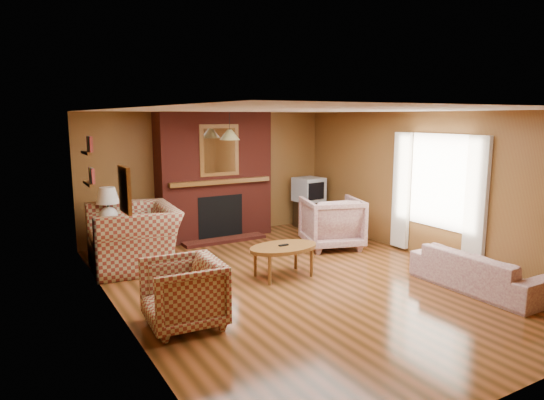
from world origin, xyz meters
TOP-DOWN VIEW (x-y plane):
  - floor at (0.00, 0.00)m, footprint 6.50×6.50m
  - ceiling at (0.00, 0.00)m, footprint 6.50×6.50m
  - wall_back at (0.00, 3.25)m, footprint 6.50×0.00m
  - wall_front at (0.00, -3.25)m, footprint 6.50×0.00m
  - wall_left at (-2.50, 0.00)m, footprint 0.00×6.50m
  - wall_right at (2.50, 0.00)m, footprint 0.00×6.50m
  - fireplace at (0.00, 2.98)m, footprint 2.20×0.82m
  - window_right at (2.45, -0.20)m, footprint 0.10×1.85m
  - bookshelf at (-2.44, 1.90)m, footprint 0.09×0.55m
  - botanical_print at (-2.47, -0.30)m, footprint 0.05×0.40m
  - pendant_light at (0.00, 2.30)m, footprint 0.36×0.36m
  - plaid_loveseat at (-1.85, 1.93)m, footprint 1.40×1.57m
  - plaid_armchair at (-1.95, -0.56)m, footprint 0.89×0.87m
  - floral_sofa at (1.90, -1.46)m, footprint 0.72×1.82m
  - floral_armchair at (1.49, 1.27)m, footprint 1.23×1.24m
  - coffee_table at (-0.10, 0.32)m, footprint 1.06×0.66m
  - side_table at (-2.10, 2.45)m, footprint 0.48×0.48m
  - table_lamp at (-2.10, 2.45)m, footprint 0.37×0.37m
  - tv_stand at (2.05, 2.80)m, footprint 0.56×0.51m
  - crt_tv at (2.05, 2.79)m, footprint 0.59×0.59m

SIDE VIEW (x-z plane):
  - floor at x=0.00m, z-range 0.00..0.00m
  - floral_sofa at x=1.90m, z-range 0.00..0.53m
  - tv_stand at x=2.05m, z-range 0.00..0.56m
  - side_table at x=-2.10m, z-range 0.00..0.59m
  - plaid_armchair at x=-1.95m, z-range 0.00..0.76m
  - coffee_table at x=-0.10m, z-range 0.17..0.66m
  - floral_armchair at x=1.49m, z-range 0.00..0.90m
  - plaid_loveseat at x=-1.85m, z-range 0.00..0.95m
  - crt_tv at x=2.05m, z-range 0.56..1.05m
  - table_lamp at x=-2.10m, z-range 0.63..1.24m
  - window_right at x=2.45m, z-range 0.13..2.13m
  - fireplace at x=0.00m, z-range -0.02..2.38m
  - wall_back at x=0.00m, z-range -2.05..4.45m
  - wall_front at x=0.00m, z-range -2.05..4.45m
  - wall_left at x=-2.50m, z-range -2.05..4.45m
  - wall_right at x=2.50m, z-range -2.05..4.45m
  - botanical_print at x=-2.47m, z-range 1.30..1.80m
  - bookshelf at x=-2.44m, z-range 1.31..2.02m
  - pendant_light at x=0.00m, z-range 1.76..2.24m
  - ceiling at x=0.00m, z-range 2.40..2.40m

